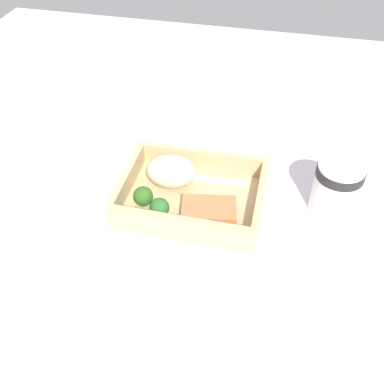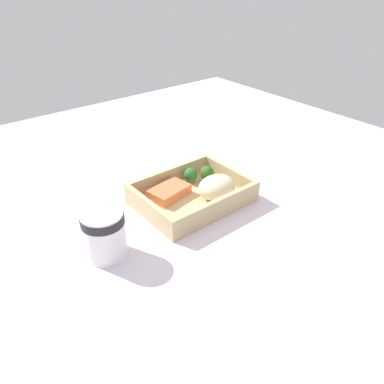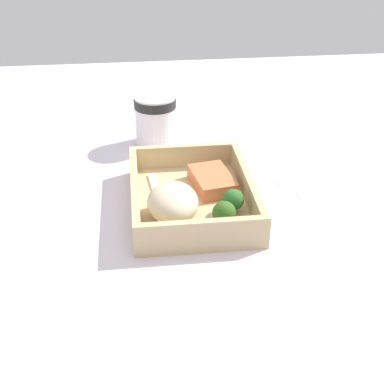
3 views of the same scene
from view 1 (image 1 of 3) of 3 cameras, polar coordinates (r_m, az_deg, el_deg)
The scene contains 10 objects.
ground_plane at distance 83.17cm, azimuth -0.00°, elevation -1.88°, with size 160.00×160.00×2.00cm, color silver.
takeout_tray at distance 82.05cm, azimuth -0.00°, elevation -1.08°, with size 25.48×19.31×1.20cm, color tan.
tray_rim at distance 80.29cm, azimuth -0.00°, elevation 0.25°, with size 25.48×19.31×3.97cm.
salmon_fillet at distance 77.56cm, azimuth 2.16°, elevation -2.47°, with size 9.35×6.02×2.39cm, color #E17546.
mashed_potatoes at distance 83.26cm, azimuth -2.65°, elevation 2.68°, with size 9.43×7.77×5.40cm, color beige.
broccoli_floret_1 at distance 76.93cm, azimuth -4.12°, elevation -2.02°, with size 3.35×3.35×3.94cm.
broccoli_floret_2 at distance 79.16cm, azimuth -6.22°, elevation -0.58°, with size 3.56×3.56×4.07cm.
fork at distance 85.34cm, azimuth 0.89°, elevation 1.72°, with size 15.88×3.08×0.44cm.
paper_cup at distance 81.68cm, azimuth 17.91°, elevation 0.79°, with size 8.20×8.20×9.82cm.
receipt_slip at distance 67.24cm, azimuth 1.27°, elevation -15.64°, with size 9.78×14.32×0.24cm, color white.
Camera 1 is at (-13.33, 57.79, 57.30)cm, focal length 42.00 mm.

